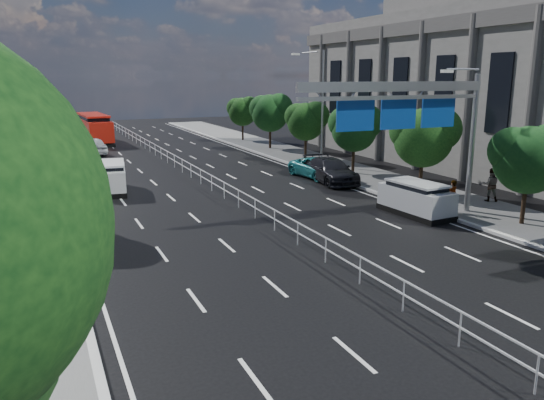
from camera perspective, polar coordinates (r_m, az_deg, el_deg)
ground at (r=16.09m, az=17.43°, el=-13.55°), size 160.00×160.00×0.00m
median_fence at (r=35.12m, az=-7.36°, el=2.34°), size 0.05×85.00×1.02m
overhead_gantry at (r=26.51m, az=14.94°, el=9.58°), size 10.24×0.38×7.45m
streetlight_far at (r=41.90m, az=5.10°, el=10.60°), size 2.78×2.40×9.00m
civic_hall at (r=46.78m, az=22.23°, el=11.26°), size 14.40×36.00×14.35m
far_tree_c at (r=27.69m, az=26.00°, el=4.29°), size 3.52×3.28×4.94m
far_tree_d at (r=32.93m, az=16.07°, el=6.79°), size 3.85×3.59×5.34m
far_tree_e at (r=38.95m, az=8.92°, el=7.86°), size 3.63×3.38×5.13m
far_tree_f at (r=45.41m, az=3.73°, el=8.65°), size 3.52×3.28×5.02m
far_tree_g at (r=52.12m, az=-0.15°, el=9.55°), size 3.96×3.69×5.45m
far_tree_h at (r=59.07m, az=-3.15°, el=9.64°), size 3.41×3.18×4.91m
white_minivan at (r=34.45m, az=-17.03°, el=2.34°), size 2.45×4.55×1.89m
red_bus at (r=61.02m, az=-18.64°, el=7.37°), size 3.05×10.39×3.07m
near_car_silver at (r=51.68m, az=-18.77°, el=5.54°), size 2.54×4.94×1.61m
near_car_dark at (r=71.80m, az=-21.75°, el=7.30°), size 2.35×5.26×1.68m
silver_minivan at (r=28.52m, az=15.23°, el=0.13°), size 2.04×4.30×1.74m
parked_car_teal at (r=37.83m, az=4.99°, el=3.45°), size 2.80×5.24×1.40m
parked_car_dark at (r=36.31m, az=6.34°, el=3.18°), size 2.75×5.74×1.62m
pedestrian_a at (r=29.00m, az=18.80°, el=0.38°), size 0.66×0.47×1.71m
pedestrian_b at (r=32.39m, az=22.46°, el=1.53°), size 1.16×1.12×1.89m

